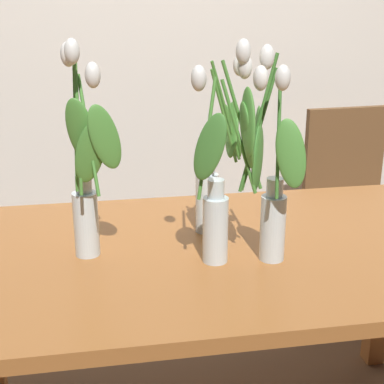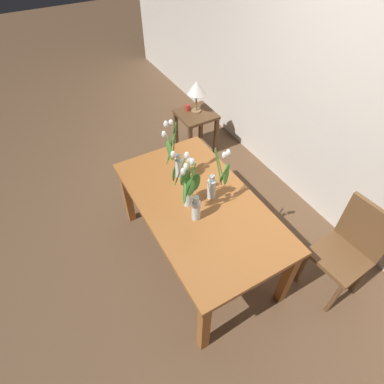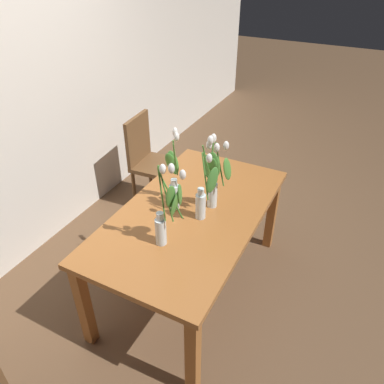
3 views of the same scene
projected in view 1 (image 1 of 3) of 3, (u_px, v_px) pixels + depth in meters
name	position (u px, v px, depth m)	size (l,w,h in m)	color
room_wall_rear	(157.00, 11.00, 2.80)	(9.00, 0.10, 2.70)	silver
dining_table	(219.00, 276.00, 1.66)	(1.60, 0.90, 0.74)	#A3602D
tulip_vase_0	(226.00, 188.00, 1.46)	(0.23, 0.18, 0.57)	silver
tulip_vase_1	(216.00, 173.00, 1.71)	(0.16, 0.15, 0.55)	silver
tulip_vase_2	(268.00, 184.00, 1.46)	(0.17, 0.16, 0.58)	silver
tulip_vase_3	(87.00, 182.00, 1.48)	(0.16, 0.19, 0.59)	silver
dining_chair	(352.00, 197.00, 2.68)	(0.43, 0.43, 0.93)	brown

